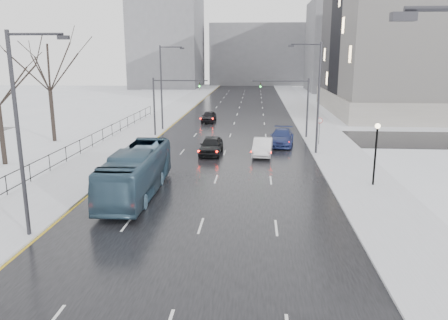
% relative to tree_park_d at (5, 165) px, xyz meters
% --- Properties ---
extents(road, '(16.00, 150.00, 0.04)m').
position_rel_tree_park_d_xyz_m(road, '(17.80, 26.00, 0.02)').
color(road, black).
rests_on(road, ground).
extents(cross_road, '(130.00, 10.00, 0.04)m').
position_rel_tree_park_d_xyz_m(cross_road, '(17.80, 14.00, 0.02)').
color(cross_road, black).
rests_on(cross_road, ground).
extents(sidewalk_left, '(5.00, 150.00, 0.16)m').
position_rel_tree_park_d_xyz_m(sidewalk_left, '(7.30, 26.00, 0.08)').
color(sidewalk_left, silver).
rests_on(sidewalk_left, ground).
extents(sidewalk_right, '(5.00, 150.00, 0.16)m').
position_rel_tree_park_d_xyz_m(sidewalk_right, '(28.30, 26.00, 0.08)').
color(sidewalk_right, silver).
rests_on(sidewalk_right, ground).
extents(park_strip, '(14.00, 150.00, 0.12)m').
position_rel_tree_park_d_xyz_m(park_strip, '(-2.20, 26.00, 0.06)').
color(park_strip, white).
rests_on(park_strip, ground).
extents(tree_park_d, '(8.75, 8.75, 12.50)m').
position_rel_tree_park_d_xyz_m(tree_park_d, '(0.00, 0.00, 0.00)').
color(tree_park_d, black).
rests_on(tree_park_d, ground).
extents(tree_park_e, '(9.45, 9.45, 13.50)m').
position_rel_tree_park_d_xyz_m(tree_park_e, '(-0.40, 10.00, 0.00)').
color(tree_park_e, black).
rests_on(tree_park_e, ground).
extents(iron_fence, '(0.06, 70.00, 1.30)m').
position_rel_tree_park_d_xyz_m(iron_fence, '(4.80, -4.00, 0.91)').
color(iron_fence, black).
rests_on(iron_fence, sidewalk_left).
extents(streetlight_r_mid, '(2.95, 0.25, 10.00)m').
position_rel_tree_park_d_xyz_m(streetlight_r_mid, '(25.97, 6.00, 5.62)').
color(streetlight_r_mid, '#2D2D33').
rests_on(streetlight_r_mid, ground).
extents(streetlight_l_near, '(2.95, 0.25, 10.00)m').
position_rel_tree_park_d_xyz_m(streetlight_l_near, '(9.63, -14.00, 5.62)').
color(streetlight_l_near, '#2D2D33').
rests_on(streetlight_l_near, ground).
extents(streetlight_l_far, '(2.95, 0.25, 10.00)m').
position_rel_tree_park_d_xyz_m(streetlight_l_far, '(9.63, 18.00, 5.62)').
color(streetlight_l_far, '#2D2D33').
rests_on(streetlight_l_far, ground).
extents(lamppost_r_mid, '(0.36, 0.36, 4.28)m').
position_rel_tree_park_d_xyz_m(lamppost_r_mid, '(28.80, -4.00, 2.94)').
color(lamppost_r_mid, black).
rests_on(lamppost_r_mid, sidewalk_right).
extents(mast_signal_right, '(6.10, 0.33, 6.50)m').
position_rel_tree_park_d_xyz_m(mast_signal_right, '(25.13, 14.00, 4.11)').
color(mast_signal_right, '#2D2D33').
rests_on(mast_signal_right, ground).
extents(mast_signal_left, '(6.10, 0.33, 6.50)m').
position_rel_tree_park_d_xyz_m(mast_signal_left, '(10.47, 14.00, 4.11)').
color(mast_signal_left, '#2D2D33').
rests_on(mast_signal_left, ground).
extents(no_uturn_sign, '(0.60, 0.06, 2.70)m').
position_rel_tree_park_d_xyz_m(no_uturn_sign, '(27.00, 10.00, 2.30)').
color(no_uturn_sign, '#2D2D33').
rests_on(no_uturn_sign, sidewalk_right).
extents(bldg_far_right, '(24.00, 20.00, 22.00)m').
position_rel_tree_park_d_xyz_m(bldg_far_right, '(45.80, 81.00, 11.00)').
color(bldg_far_right, slate).
rests_on(bldg_far_right, ground).
extents(bldg_far_left, '(18.00, 22.00, 28.00)m').
position_rel_tree_park_d_xyz_m(bldg_far_left, '(-4.20, 91.00, 14.00)').
color(bldg_far_left, slate).
rests_on(bldg_far_left, ground).
extents(bldg_far_center, '(30.00, 18.00, 18.00)m').
position_rel_tree_park_d_xyz_m(bldg_far_center, '(21.80, 106.00, 9.00)').
color(bldg_far_center, slate).
rests_on(bldg_far_center, ground).
extents(bus, '(2.68, 10.81, 3.00)m').
position_rel_tree_park_d_xyz_m(bus, '(13.00, -6.88, 1.54)').
color(bus, '#355167').
rests_on(bus, road).
extents(sedan_center_near, '(2.08, 4.83, 1.63)m').
position_rel_tree_park_d_xyz_m(sedan_center_near, '(16.61, 5.29, 0.85)').
color(sedan_center_near, black).
rests_on(sedan_center_near, road).
extents(sedan_right_near, '(1.96, 4.80, 1.55)m').
position_rel_tree_park_d_xyz_m(sedan_right_near, '(21.30, 5.17, 0.81)').
color(sedan_right_near, white).
rests_on(sedan_right_near, road).
extents(sedan_right_far, '(2.92, 5.77, 1.61)m').
position_rel_tree_park_d_xyz_m(sedan_right_far, '(23.28, 9.92, 0.84)').
color(sedan_right_far, navy).
rests_on(sedan_right_far, road).
extents(sedan_center_far, '(1.91, 4.41, 1.48)m').
position_rel_tree_park_d_xyz_m(sedan_center_far, '(14.30, 24.94, 0.78)').
color(sedan_center_far, black).
rests_on(sedan_center_far, road).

